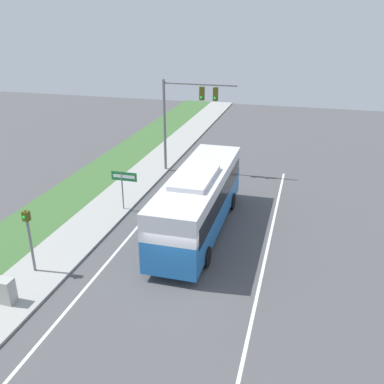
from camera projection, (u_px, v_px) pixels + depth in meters
name	position (u px, v px, depth m)	size (l,w,h in m)	color
ground_plane	(177.00, 279.00, 19.01)	(80.00, 80.00, 0.00)	#4C4C4F
sidewalk	(54.00, 259.00, 20.50)	(2.80, 80.00, 0.12)	#9E9E99
lane_divider_near	(103.00, 267.00, 19.89)	(0.14, 30.00, 0.01)	silver
lane_divider_far	(258.00, 292.00, 18.13)	(0.14, 30.00, 0.01)	silver
bus	(199.00, 198.00, 22.48)	(2.72, 10.60, 3.53)	#236BB7
signal_gantry	(185.00, 109.00, 29.98)	(5.29, 0.41, 6.71)	slate
pedestrian_signal	(29.00, 232.00, 18.70)	(0.28, 0.34, 3.09)	slate
street_sign	(123.00, 182.00, 24.92)	(1.58, 0.08, 2.51)	slate
utility_cabinet	(5.00, 291.00, 17.16)	(0.77, 0.51, 1.05)	#A8A8A3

